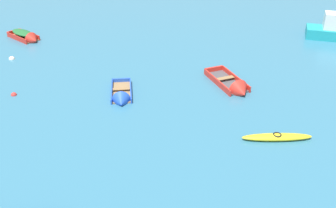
{
  "coord_description": "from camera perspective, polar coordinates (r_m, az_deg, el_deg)",
  "views": [
    {
      "loc": [
        -0.58,
        4.57,
        11.3
      ],
      "look_at": [
        0.0,
        24.03,
        0.15
      ],
      "focal_mm": 40.74,
      "sensor_mm": 36.0,
      "label": 1
    }
  ],
  "objects": [
    {
      "name": "rowboat_blue_back_row_left",
      "position": [
        23.24,
        -7.0,
        0.87
      ],
      "size": [
        1.48,
        3.43,
        1.14
      ],
      "color": "#99754C",
      "rests_on": "ground_plane"
    },
    {
      "name": "mooring_buoy_between_boats_left",
      "position": [
        31.15,
        -22.32,
        6.24
      ],
      "size": [
        0.44,
        0.44,
        0.44
      ],
      "primitive_type": "sphere",
      "color": "silver",
      "rests_on": "ground_plane"
    },
    {
      "name": "kayak_yellow_near_right",
      "position": [
        20.31,
        15.98,
        -4.77
      ],
      "size": [
        3.62,
        0.59,
        0.34
      ],
      "color": "yellow",
      "rests_on": "ground_plane"
    },
    {
      "name": "rowboat_red_midfield_right",
      "position": [
        34.66,
        -20.38,
        9.44
      ],
      "size": [
        3.37,
        3.19,
        1.17
      ],
      "color": "#99754C",
      "rests_on": "ground_plane"
    },
    {
      "name": "mooring_buoy_central",
      "position": [
        25.59,
        -22.05,
        1.24
      ],
      "size": [
        0.36,
        0.36,
        0.36
      ],
      "primitive_type": "sphere",
      "color": "red",
      "rests_on": "ground_plane"
    },
    {
      "name": "rowboat_red_near_camera",
      "position": [
        24.56,
        10.03,
        2.4
      ],
      "size": [
        2.74,
        4.33,
        1.35
      ],
      "color": "#4C4C51",
      "rests_on": "ground_plane"
    }
  ]
}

